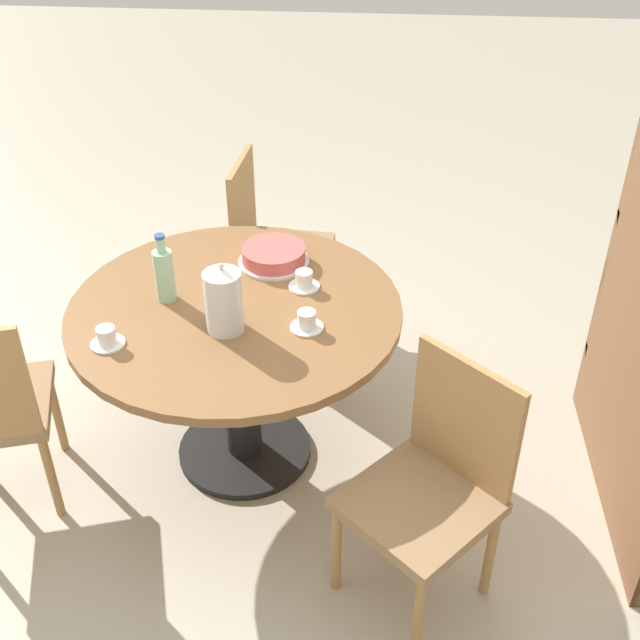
# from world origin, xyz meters

# --- Properties ---
(ground_plane) EXTENTS (14.00, 14.00, 0.00)m
(ground_plane) POSITION_xyz_m (0.00, 0.00, 0.00)
(ground_plane) COLOR #B2A893
(dining_table) EXTENTS (1.22, 1.22, 0.73)m
(dining_table) POSITION_xyz_m (0.00, 0.00, 0.57)
(dining_table) COLOR black
(dining_table) RESTS_ON ground_plane
(chair_b) EXTENTS (0.59, 0.59, 0.88)m
(chair_b) POSITION_xyz_m (0.57, 0.71, 0.47)
(chair_b) COLOR #A87A47
(chair_b) RESTS_ON ground_plane
(chair_c) EXTENTS (0.45, 0.45, 0.88)m
(chair_c) POSITION_xyz_m (-0.91, 0.01, 0.47)
(chair_c) COLOR #A87A47
(chair_c) RESTS_ON ground_plane
(coffee_pot) EXTENTS (0.13, 0.13, 0.27)m
(coffee_pot) POSITION_xyz_m (0.14, -0.01, 0.85)
(coffee_pot) COLOR silver
(coffee_pot) RESTS_ON dining_table
(water_bottle) EXTENTS (0.07, 0.07, 0.27)m
(water_bottle) POSITION_xyz_m (-0.03, -0.25, 0.84)
(water_bottle) COLOR #99C6A3
(water_bottle) RESTS_ON dining_table
(cake_main) EXTENTS (0.28, 0.28, 0.07)m
(cake_main) POSITION_xyz_m (-0.31, 0.10, 0.76)
(cake_main) COLOR silver
(cake_main) RESTS_ON dining_table
(cup_a) EXTENTS (0.12, 0.12, 0.07)m
(cup_a) POSITION_xyz_m (0.12, 0.27, 0.76)
(cup_a) COLOR silver
(cup_a) RESTS_ON dining_table
(cup_b) EXTENTS (0.12, 0.12, 0.07)m
(cup_b) POSITION_xyz_m (0.27, -0.39, 0.76)
(cup_b) COLOR silver
(cup_b) RESTS_ON dining_table
(cup_c) EXTENTS (0.12, 0.12, 0.07)m
(cup_c) POSITION_xyz_m (-0.14, 0.24, 0.76)
(cup_c) COLOR silver
(cup_c) RESTS_ON dining_table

